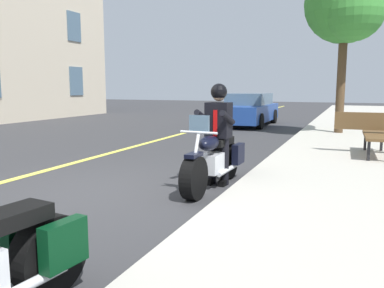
{
  "coord_description": "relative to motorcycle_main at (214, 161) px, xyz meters",
  "views": [
    {
      "loc": [
        5.17,
        3.7,
        1.68
      ],
      "look_at": [
        -0.75,
        1.27,
        0.75
      ],
      "focal_mm": 36.8,
      "sensor_mm": 36.0,
      "label": 1
    }
  ],
  "objects": [
    {
      "name": "motorcycle_main",
      "position": [
        0.0,
        0.0,
        0.0
      ],
      "size": [
        2.21,
        0.63,
        1.26
      ],
      "color": "black",
      "rests_on": "ground_plane"
    },
    {
      "name": "lane_center_stripe",
      "position": [
        1.0,
        -3.57,
        -0.45
      ],
      "size": [
        60.0,
        0.16,
        0.01
      ],
      "primitive_type": "cube",
      "color": "#E5DB4C",
      "rests_on": "ground_plane"
    },
    {
      "name": "rider_main",
      "position": [
        -0.19,
        0.0,
        0.58
      ],
      "size": [
        0.63,
        0.56,
        1.74
      ],
      "color": "black",
      "rests_on": "ground_plane"
    },
    {
      "name": "street_tree_curbside",
      "position": [
        -7.81,
        1.76,
        3.8
      ],
      "size": [
        2.8,
        2.6,
        5.53
      ],
      "color": "#4C3823",
      "rests_on": "sidewalk_curb"
    },
    {
      "name": "bench_sidewalk",
      "position": [
        -3.57,
        2.63,
        0.26
      ],
      "size": [
        1.81,
        1.8,
        0.95
      ],
      "color": "brown",
      "rests_on": "sidewalk_curb"
    },
    {
      "name": "ground_plane",
      "position": [
        1.0,
        -1.57,
        -0.45
      ],
      "size": [
        80.0,
        80.0,
        0.0
      ],
      "primitive_type": "plane",
      "color": "#333335"
    },
    {
      "name": "car_silver",
      "position": [
        -10.82,
        -2.16,
        0.24
      ],
      "size": [
        4.6,
        1.92,
        1.4
      ],
      "color": "navy",
      "rests_on": "ground_plane"
    }
  ]
}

